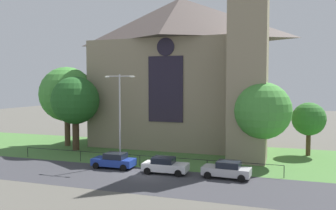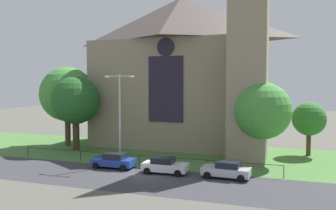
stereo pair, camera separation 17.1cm
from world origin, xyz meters
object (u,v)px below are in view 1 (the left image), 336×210
object	(u,v)px
tree_left_far	(67,94)
streetlamp_near	(120,108)
church_building	(184,70)
tree_right_far	(309,119)
parked_car_white	(165,165)
tree_left_near	(75,101)
tree_right_near	(263,111)
parked_car_silver	(227,170)
parked_car_blue	(114,161)

from	to	relation	value
tree_left_far	streetlamp_near	distance (m)	14.47
church_building	tree_right_far	size ratio (longest dim) A/B	4.19
parked_car_white	tree_left_near	bearing A→B (deg)	151.10
parked_car_white	church_building	bearing A→B (deg)	97.84
tree_right_near	parked_car_silver	distance (m)	8.53
tree_right_near	parked_car_silver	world-z (taller)	tree_right_near
church_building	parked_car_blue	distance (m)	17.92
tree_left_near	tree_right_near	size ratio (longest dim) A/B	1.09
tree_right_far	parked_car_silver	size ratio (longest dim) A/B	1.45
tree_left_far	tree_right_far	world-z (taller)	tree_left_far
church_building	parked_car_silver	distance (m)	19.66
tree_right_far	parked_car_white	xyz separation A→B (m)	(-13.08, -13.17, -3.49)
tree_left_near	parked_car_silver	world-z (taller)	tree_left_near
church_building	parked_car_blue	world-z (taller)	church_building
tree_right_near	parked_car_blue	size ratio (longest dim) A/B	2.02
tree_left_far	parked_car_silver	bearing A→B (deg)	-22.68
tree_right_far	parked_car_blue	bearing A→B (deg)	-145.36
tree_left_far	parked_car_silver	distance (m)	25.87
church_building	parked_car_white	world-z (taller)	church_building
tree_left_far	streetlamp_near	bearing A→B (deg)	-34.20
church_building	tree_left_far	size ratio (longest dim) A/B	2.45
tree_left_far	tree_left_near	size ratio (longest dim) A/B	1.14
tree_left_near	parked_car_silver	size ratio (longest dim) A/B	2.17
tree_left_far	streetlamp_near	xyz separation A→B (m)	(11.93, -8.11, -1.13)
church_building	tree_left_near	bearing A→B (deg)	-146.83
tree_right_far	parked_car_blue	distance (m)	22.82
tree_right_near	streetlamp_near	world-z (taller)	streetlamp_near
parked_car_white	parked_car_blue	bearing A→B (deg)	174.50
tree_left_near	parked_car_white	bearing A→B (deg)	-27.15
parked_car_blue	tree_left_near	bearing A→B (deg)	-38.81
church_building	parked_car_white	size ratio (longest dim) A/B	6.11
streetlamp_near	church_building	bearing A→B (deg)	77.75
streetlamp_near	tree_left_far	bearing A→B (deg)	145.80
tree_left_far	streetlamp_near	size ratio (longest dim) A/B	1.14
tree_right_far	parked_car_silver	bearing A→B (deg)	-119.50
streetlamp_near	parked_car_blue	size ratio (longest dim) A/B	2.20
tree_left_far	tree_left_near	xyz separation A→B (m)	(2.92, -2.43, -0.72)
tree_left_near	streetlamp_near	bearing A→B (deg)	-32.19
tree_right_far	tree_right_near	size ratio (longest dim) A/B	0.73
parked_car_blue	parked_car_white	xyz separation A→B (m)	(5.47, -0.36, 0.00)
tree_left_near	parked_car_silver	xyz separation A→B (m)	(20.26, -7.25, -5.49)
tree_left_far	parked_car_white	size ratio (longest dim) A/B	2.50
parked_car_silver	tree_right_far	bearing A→B (deg)	-116.71
tree_right_near	parked_car_blue	bearing A→B (deg)	-154.96
tree_right_near	tree_left_near	bearing A→B (deg)	178.33
streetlamp_near	parked_car_silver	size ratio (longest dim) A/B	2.17
tree_left_far	parked_car_blue	distance (m)	16.51
church_building	tree_left_far	distance (m)	16.15
tree_left_near	parked_car_white	size ratio (longest dim) A/B	2.18
tree_left_far	streetlamp_near	world-z (taller)	tree_left_far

